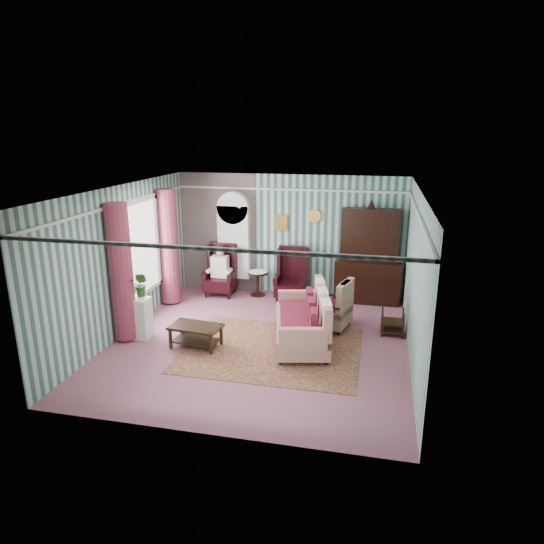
% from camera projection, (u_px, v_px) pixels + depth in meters
% --- Properties ---
extents(floor, '(6.00, 6.00, 0.00)m').
position_uv_depth(floor, '(260.00, 342.00, 9.29)').
color(floor, '#7F4958').
rests_on(floor, ground).
extents(room_shell, '(5.53, 6.02, 2.91)m').
position_uv_depth(room_shell, '(229.00, 236.00, 9.01)').
color(room_shell, '#345F57').
rests_on(room_shell, ground).
extents(bookcase, '(0.80, 0.28, 2.24)m').
position_uv_depth(bookcase, '(234.00, 247.00, 11.91)').
color(bookcase, white).
rests_on(bookcase, floor).
extents(dresser_hutch, '(1.50, 0.56, 2.36)m').
position_uv_depth(dresser_hutch, '(369.00, 253.00, 11.10)').
color(dresser_hutch, black).
rests_on(dresser_hutch, floor).
extents(wingback_left, '(0.76, 0.80, 1.25)m').
position_uv_depth(wingback_left, '(220.00, 270.00, 11.73)').
color(wingback_left, black).
rests_on(wingback_left, floor).
extents(wingback_right, '(0.76, 0.80, 1.25)m').
position_uv_depth(wingback_right, '(291.00, 275.00, 11.37)').
color(wingback_right, black).
rests_on(wingback_right, floor).
extents(seated_woman, '(0.44, 0.40, 1.18)m').
position_uv_depth(seated_woman, '(220.00, 272.00, 11.74)').
color(seated_woman, white).
rests_on(seated_woman, floor).
extents(round_side_table, '(0.50, 0.50, 0.60)m').
position_uv_depth(round_side_table, '(258.00, 284.00, 11.78)').
color(round_side_table, black).
rests_on(round_side_table, floor).
extents(nest_table, '(0.45, 0.38, 0.54)m').
position_uv_depth(nest_table, '(393.00, 322.00, 9.54)').
color(nest_table, black).
rests_on(nest_table, floor).
extents(plant_stand, '(0.55, 0.35, 0.80)m').
position_uv_depth(plant_stand, '(136.00, 318.00, 9.39)').
color(plant_stand, white).
rests_on(plant_stand, floor).
extents(rug, '(3.20, 2.60, 0.01)m').
position_uv_depth(rug, '(272.00, 349.00, 8.94)').
color(rug, '#4C191D').
rests_on(rug, floor).
extents(sofa, '(1.51, 2.30, 1.06)m').
position_uv_depth(sofa, '(301.00, 316.00, 9.11)').
color(sofa, beige).
rests_on(sofa, floor).
extents(floral_armchair, '(0.90, 0.99, 1.09)m').
position_uv_depth(floral_armchair, '(330.00, 302.00, 9.81)').
color(floral_armchair, '#B5A38C').
rests_on(floral_armchair, floor).
extents(coffee_table, '(1.00, 0.64, 0.42)m').
position_uv_depth(coffee_table, '(196.00, 336.00, 9.03)').
color(coffee_table, black).
rests_on(coffee_table, floor).
extents(potted_plant_a, '(0.41, 0.36, 0.46)m').
position_uv_depth(potted_plant_a, '(130.00, 288.00, 9.16)').
color(potted_plant_a, '#1C5A1E').
rests_on(potted_plant_a, plant_stand).
extents(potted_plant_b, '(0.33, 0.30, 0.49)m').
position_uv_depth(potted_plant_b, '(141.00, 285.00, 9.30)').
color(potted_plant_b, '#184D18').
rests_on(potted_plant_b, plant_stand).
extents(potted_plant_c, '(0.22, 0.22, 0.37)m').
position_uv_depth(potted_plant_c, '(129.00, 288.00, 9.30)').
color(potted_plant_c, '#194C17').
rests_on(potted_plant_c, plant_stand).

